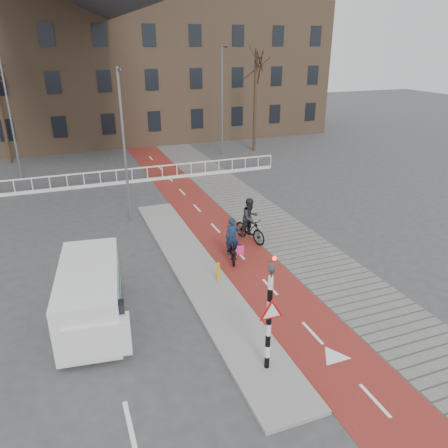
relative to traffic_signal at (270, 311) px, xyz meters
name	(u,v)px	position (x,y,z in m)	size (l,w,h in m)	color
ground	(256,326)	(0.60, 2.02, -1.99)	(120.00, 120.00, 0.00)	#38383A
bike_lane	(203,214)	(2.10, 12.02, -1.98)	(2.50, 60.00, 0.01)	maroon
sidewalk	(251,208)	(4.90, 12.02, -1.98)	(3.00, 60.00, 0.01)	slate
curb_island	(198,272)	(-0.10, 6.02, -1.93)	(1.80, 16.00, 0.12)	gray
traffic_signal	(270,311)	(0.00, 0.00, 0.00)	(0.80, 0.80, 3.68)	black
bollard	(218,272)	(0.39, 4.98, -1.50)	(0.12, 0.12, 0.75)	#DA9C0C
cyclist_near	(232,246)	(1.61, 6.60, -1.36)	(1.05, 1.88, 1.87)	black
cyclist_far	(250,224)	(3.05, 8.04, -1.12)	(1.14, 2.02, 2.07)	black
van	(90,295)	(-4.29, 4.10, -0.96)	(2.39, 4.73, 1.95)	silver
railing	(68,185)	(-4.40, 19.02, -1.68)	(28.00, 0.10, 0.99)	silver
townhouse_row	(72,50)	(-2.40, 34.02, 5.82)	(46.00, 10.00, 15.90)	#7F6047
tree_mid	(1,110)	(-8.15, 27.48, 1.94)	(0.26, 0.26, 7.86)	#302015
tree_right	(255,102)	(10.85, 24.65, 2.03)	(0.26, 0.26, 8.03)	#302015
streetlight_near	(124,149)	(-1.65, 12.46, 1.75)	(0.12, 0.12, 7.49)	slate
streetlight_left	(10,112)	(-7.20, 22.62, 2.39)	(0.12, 0.12, 8.77)	slate
streetlight_right	(222,102)	(7.76, 24.12, 2.16)	(0.12, 0.12, 8.31)	slate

